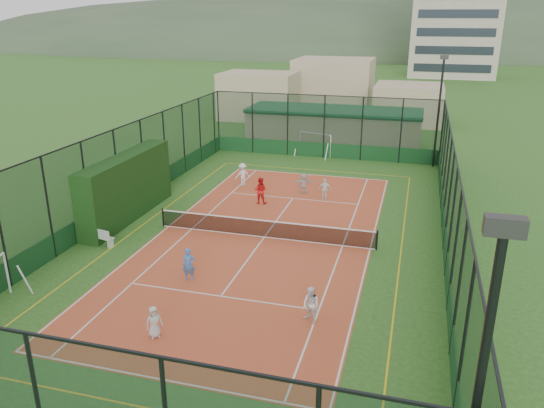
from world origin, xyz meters
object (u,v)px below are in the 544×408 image
Objects in this scene: floodlight_ne at (438,113)px; child_near_left at (154,322)px; futsal_goal_far at (315,145)px; child_far_left at (243,174)px; clubhouse at (334,126)px; child_near_mid at (189,264)px; child_far_back at (304,183)px; coach at (260,190)px; white_bench at (99,236)px; child_near_right at (311,305)px; child_far_right at (325,189)px.

floodlight_ne reaches higher than child_near_left.
child_far_left is (-3.13, -9.30, -0.13)m from futsal_goal_far.
child_far_left reaches higher than child_near_left.
child_near_mid is at bearing -93.86° from clubhouse.
coach is (-2.14, -2.67, 0.17)m from child_far_back.
child_near_left is 0.92× the size of child_far_back.
child_near_mid reaches higher than white_bench.
child_near_right is at bearing 112.70° from coach.
child_near_right reaches higher than child_far_right.
child_near_right is at bearing -63.90° from futsal_goal_far.
futsal_goal_far is at bearing -97.46° from child_far_back.
child_near_left is 0.84× the size of child_near_right.
futsal_goal_far reaches higher than child_far_back.
child_near_right is 1.06× the size of child_far_right.
child_far_back is (1.68, 17.43, 0.05)m from child_near_left.
child_near_mid reaches higher than child_far_back.
child_far_right is (1.98, -15.27, -0.88)m from clubhouse.
child_near_mid is 13.65m from child_far_left.
child_far_left is at bearing 150.28° from child_near_right.
child_far_left is 6.03m from child_far_right.
child_near_left is (-1.26, -31.77, -0.96)m from clubhouse.
child_near_right is (5.81, -1.88, -0.02)m from child_near_mid.
futsal_goal_far is 12.43m from coach.
clubhouse is 12.48× the size of child_near_left.
child_far_left is at bearing 54.45° from child_near_left.
child_near_left is 0.82× the size of child_near_mid.
child_far_right is (2.74, -10.65, -0.23)m from futsal_goal_far.
child_far_left is 4.34m from child_far_back.
coach reaches higher than child_far_back.
white_bench is 1.31× the size of child_far_back.
white_bench is at bearing 41.52° from child_far_right.
coach is (-0.96, -12.39, -0.09)m from futsal_goal_far.
futsal_goal_far is 2.11× the size of child_far_right.
floodlight_ne is at bearing -127.51° from child_far_right.
white_bench is at bearing 141.17° from child_near_mid.
white_bench is 10.13m from coach.
child_far_back is (-8.18, -8.94, -3.45)m from floodlight_ne.
child_near_right is (3.97, -29.28, -0.84)m from clubhouse.
futsal_goal_far is at bearing -99.38° from clubhouse.
clubhouse reaches higher than child_far_left.
coach is at bearing 87.17° from child_far_left.
coach reaches higher than child_near_left.
child_near_right is at bearing -18.55° from child_near_left.
white_bench is 1.10× the size of child_far_left.
clubhouse is 4.72m from futsal_goal_far.
floodlight_ne is 6.24× the size of child_far_back.
child_far_right is at bearing 134.84° from child_far_back.
child_far_left is 1.19× the size of child_far_back.
floodlight_ne is at bearing 25.54° from child_near_left.
white_bench is 13.55m from child_far_back.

